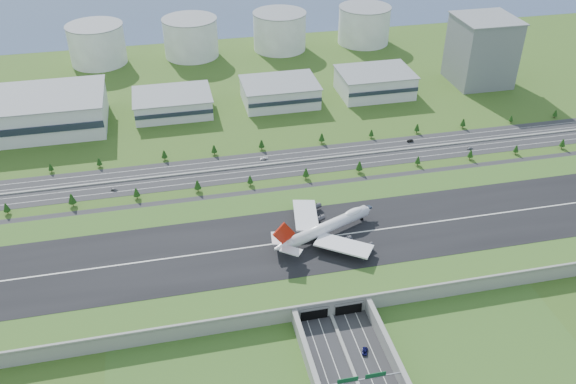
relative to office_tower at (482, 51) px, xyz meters
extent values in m
plane|color=#30541A|center=(-200.00, -195.00, -27.50)|extent=(1200.00, 1200.00, 0.00)
cube|color=gray|center=(-200.00, -195.00, -23.50)|extent=(520.00, 100.00, 8.00)
cube|color=#305A1F|center=(-200.00, -195.00, -19.42)|extent=(520.00, 100.00, 0.16)
cube|color=black|center=(-200.00, -195.00, -19.28)|extent=(520.00, 58.00, 0.12)
cube|color=silver|center=(-200.00, -195.00, -19.20)|extent=(520.00, 0.90, 0.02)
cube|color=gray|center=(-200.00, -244.40, -18.90)|extent=(520.00, 1.20, 1.20)
cube|color=black|center=(-208.50, -245.20, -24.30)|extent=(13.00, 1.20, 6.00)
cube|color=black|center=(-191.50, -245.20, -24.30)|extent=(13.00, 1.20, 6.00)
cylinder|color=gray|center=(-181.00, -290.00, -24.00)|extent=(0.70, 0.70, 7.00)
cube|color=gray|center=(-200.00, -290.00, -20.30)|extent=(38.00, 0.50, 0.50)
cube|color=#0C4C23|center=(-206.00, -290.10, -18.90)|extent=(9.00, 0.30, 2.40)
cube|color=#0C4C23|center=(-194.00, -290.10, -18.90)|extent=(9.00, 0.30, 2.40)
cube|color=#28282B|center=(-200.00, -100.00, -27.44)|extent=(560.00, 36.00, 0.12)
cylinder|color=#3D2819|center=(-364.89, -122.00, -26.19)|extent=(0.50, 0.50, 2.61)
cone|color=black|center=(-364.89, -122.00, -22.86)|extent=(4.06, 4.06, 5.22)
cylinder|color=#3D2819|center=(-327.51, -122.00, -25.97)|extent=(0.50, 0.50, 3.06)
cone|color=black|center=(-327.51, -122.00, -22.06)|extent=(4.76, 4.76, 6.11)
cylinder|color=#3D2819|center=(-289.48, -122.00, -26.18)|extent=(0.50, 0.50, 2.65)
cone|color=black|center=(-289.48, -122.00, -22.79)|extent=(4.12, 4.12, 5.29)
cylinder|color=#3D2819|center=(-251.98, -122.00, -26.08)|extent=(0.50, 0.50, 2.84)
cone|color=black|center=(-251.98, -122.00, -22.45)|extent=(4.42, 4.42, 5.68)
cylinder|color=#3D2819|center=(-218.72, -122.00, -26.26)|extent=(0.50, 0.50, 2.49)
cone|color=black|center=(-218.72, -122.00, -23.08)|extent=(3.87, 3.87, 4.98)
cylinder|color=#3D2819|center=(-182.17, -122.00, -26.14)|extent=(0.50, 0.50, 2.72)
cone|color=black|center=(-182.17, -122.00, -22.66)|extent=(4.23, 4.23, 5.44)
cylinder|color=#3D2819|center=(-146.04, -122.00, -26.02)|extent=(0.50, 0.50, 2.96)
cone|color=black|center=(-146.04, -122.00, -22.24)|extent=(4.60, 4.60, 5.91)
cylinder|color=#3D2819|center=(-104.93, -122.00, -26.28)|extent=(0.50, 0.50, 2.43)
cone|color=black|center=(-104.93, -122.00, -23.17)|extent=(3.79, 3.79, 4.87)
cylinder|color=#3D2819|center=(-66.84, -122.00, -26.22)|extent=(0.50, 0.50, 2.57)
cone|color=black|center=(-66.84, -122.00, -22.94)|extent=(3.99, 3.99, 5.13)
cylinder|color=#3D2819|center=(-32.58, -122.00, -26.32)|extent=(0.50, 0.50, 2.36)
cone|color=black|center=(-32.58, -122.00, -23.30)|extent=(3.67, 3.67, 4.72)
cylinder|color=#3D2819|center=(3.15, -122.00, -26.19)|extent=(0.50, 0.50, 2.63)
cone|color=black|center=(3.15, -122.00, -22.83)|extent=(4.09, 4.09, 5.25)
cylinder|color=#3D2819|center=(-344.26, -78.00, -26.41)|extent=(0.50, 0.50, 2.19)
cone|color=black|center=(-344.26, -78.00, -23.61)|extent=(3.40, 3.40, 4.38)
cylinder|color=#3D2819|center=(-313.35, -78.00, -26.32)|extent=(0.50, 0.50, 2.36)
cone|color=black|center=(-313.35, -78.00, -23.30)|extent=(3.67, 3.67, 4.72)
cylinder|color=#3D2819|center=(-270.42, -78.00, -26.20)|extent=(0.50, 0.50, 2.61)
cone|color=black|center=(-270.42, -78.00, -22.87)|extent=(4.05, 4.05, 5.21)
cylinder|color=#3D2819|center=(-236.50, -78.00, -26.19)|extent=(0.50, 0.50, 2.62)
cone|color=black|center=(-236.50, -78.00, -22.85)|extent=(4.07, 4.07, 5.23)
cylinder|color=#3D2819|center=(-203.29, -78.00, -26.16)|extent=(0.50, 0.50, 2.67)
cone|color=black|center=(-203.29, -78.00, -22.75)|extent=(4.16, 4.16, 5.34)
cylinder|color=#3D2819|center=(-159.73, -78.00, -26.14)|extent=(0.50, 0.50, 2.72)
cone|color=black|center=(-159.73, -78.00, -22.66)|extent=(4.23, 4.23, 5.44)
cylinder|color=#3D2819|center=(-122.53, -78.00, -26.35)|extent=(0.50, 0.50, 2.30)
cone|color=black|center=(-122.53, -78.00, -23.42)|extent=(3.57, 3.57, 4.60)
cylinder|color=#3D2819|center=(-87.35, -78.00, -26.23)|extent=(0.50, 0.50, 2.54)
cone|color=black|center=(-87.35, -78.00, -22.98)|extent=(3.96, 3.96, 5.09)
cylinder|color=#3D2819|center=(-50.88, -78.00, -26.18)|extent=(0.50, 0.50, 2.65)
cone|color=black|center=(-50.88, -78.00, -22.79)|extent=(4.12, 4.12, 5.30)
cylinder|color=#3D2819|center=(-11.48, -78.00, -26.43)|extent=(0.50, 0.50, 2.14)
cone|color=black|center=(-11.48, -78.00, -23.69)|extent=(3.33, 3.33, 4.28)
cylinder|color=#3D2819|center=(25.78, -78.00, -26.33)|extent=(0.50, 0.50, 2.34)
cone|color=black|center=(25.78, -78.00, -23.33)|extent=(3.65, 3.65, 4.69)
cube|color=silver|center=(-370.00, -10.00, -15.00)|extent=(120.00, 60.00, 25.00)
cube|color=silver|center=(-260.00, -5.00, -20.00)|extent=(58.00, 42.00, 15.00)
cube|color=silver|center=(-175.00, -5.00, -19.00)|extent=(58.00, 42.00, 17.00)
cube|color=silver|center=(-95.00, -5.00, -18.00)|extent=(58.00, 42.00, 19.00)
cube|color=slate|center=(0.00, 0.00, 0.00)|extent=(46.00, 46.00, 55.00)
cylinder|color=silver|center=(-320.00, 115.00, -10.00)|extent=(50.00, 50.00, 35.00)
cylinder|color=silver|center=(-235.00, 115.00, -10.00)|extent=(50.00, 50.00, 35.00)
cylinder|color=silver|center=(-150.00, 115.00, -10.00)|extent=(50.00, 50.00, 35.00)
cylinder|color=silver|center=(-65.00, 115.00, -10.00)|extent=(50.00, 50.00, 35.00)
cube|color=#3B4F71|center=(-200.00, 285.00, -27.47)|extent=(1200.00, 260.00, 0.06)
cylinder|color=white|center=(-188.40, -193.95, -13.58)|extent=(52.64, 26.85, 6.23)
cone|color=white|center=(-161.49, -182.64, -13.58)|extent=(9.59, 8.76, 6.23)
cone|color=white|center=(-215.31, -205.27, -13.19)|extent=(11.38, 9.51, 6.23)
ellipsoid|color=white|center=(-171.32, -186.78, -11.33)|extent=(14.12, 9.62, 3.83)
cube|color=white|center=(-183.79, -209.96, -14.55)|extent=(31.16, 27.19, 1.54)
cube|color=white|center=(-196.61, -179.46, -14.55)|extent=(17.18, 30.84, 1.54)
cylinder|color=#38383D|center=(-179.60, -202.92, -16.69)|extent=(5.80, 4.65, 2.92)
cylinder|color=#38383D|center=(-170.22, -210.59, -16.69)|extent=(5.80, 4.65, 2.92)
cylinder|color=#38383D|center=(-188.65, -181.39, -16.69)|extent=(5.80, 4.65, 2.92)
cylinder|color=#38383D|center=(-187.57, -169.33, -16.69)|extent=(5.80, 4.65, 2.92)
cube|color=white|center=(-211.96, -210.72, -12.41)|extent=(12.06, 11.12, 0.58)
cube|color=white|center=(-216.87, -199.06, -12.41)|extent=(7.13, 11.35, 0.58)
cube|color=red|center=(-214.42, -204.89, -5.79)|extent=(13.13, 6.18, 14.59)
cylinder|color=black|center=(-165.22, -184.21, -18.68)|extent=(1.85, 0.68, 1.85)
cylinder|color=black|center=(-190.78, -198.33, -18.68)|extent=(1.85, 0.68, 1.85)
cylinder|color=black|center=(-193.20, -192.59, -18.68)|extent=(1.85, 0.68, 1.85)
cylinder|color=black|center=(-196.17, -200.60, -18.68)|extent=(1.85, 0.68, 1.85)
cylinder|color=black|center=(-198.58, -194.85, -18.68)|extent=(1.85, 0.68, 1.85)
imported|color=#0B0C3B|center=(-191.48, -270.20, -26.66)|extent=(4.32, 5.74, 1.45)
imported|color=#4E4F53|center=(-303.49, -110.29, -26.69)|extent=(4.39, 3.06, 1.39)
imported|color=black|center=(-97.32, -90.17, -26.60)|extent=(4.93, 2.29, 1.56)
imported|color=#B5B5BA|center=(-60.21, -108.76, -26.72)|extent=(5.24, 3.88, 1.32)
imported|color=white|center=(-204.46, -92.03, -26.62)|extent=(5.22, 2.16, 1.51)
camera|label=1|loc=(-265.62, -446.64, 182.63)|focal=38.00mm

